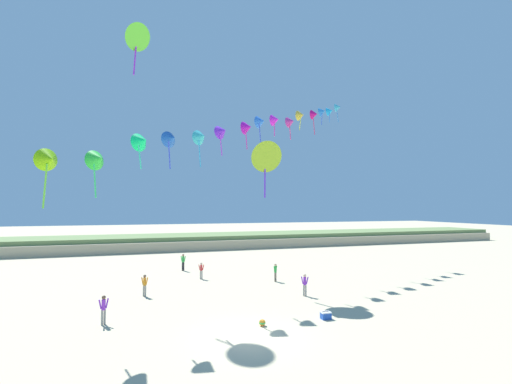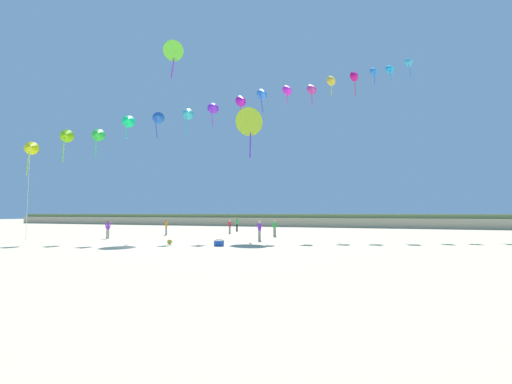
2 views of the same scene
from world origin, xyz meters
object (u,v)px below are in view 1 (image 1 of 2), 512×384
(person_mid_center, at_px, (104,308))
(beach_ball, at_px, (262,323))
(large_kite_low_lead, at_px, (265,156))
(person_far_center, at_px, (145,284))
(person_near_right, at_px, (183,261))
(person_far_right, at_px, (275,271))
(person_near_left, at_px, (305,283))
(beach_cooler, at_px, (326,315))
(person_far_left, at_px, (201,269))
(large_kite_mid_trail, at_px, (135,36))

(person_mid_center, bearing_deg, beach_ball, -18.93)
(large_kite_low_lead, bearing_deg, person_far_center, 178.16)
(person_near_right, distance_m, person_mid_center, 16.28)
(person_mid_center, height_order, person_far_right, person_mid_center)
(person_near_left, xyz_separation_m, beach_ball, (-5.02, -5.10, -0.76))
(person_far_right, distance_m, beach_cooler, 10.39)
(person_far_left, xyz_separation_m, person_far_center, (-4.87, -4.83, 0.05))
(person_near_right, xyz_separation_m, person_far_left, (1.18, -4.70, -0.13))
(person_far_left, bearing_deg, beach_ball, -84.01)
(person_far_right, relative_size, large_kite_low_lead, 0.32)
(person_mid_center, height_order, person_far_left, person_mid_center)
(person_far_right, distance_m, beach_ball, 11.38)
(person_near_right, xyz_separation_m, person_far_center, (-3.69, -9.53, -0.08))
(person_far_center, bearing_deg, large_kite_mid_trail, 114.42)
(person_near_left, height_order, person_near_right, person_near_right)
(person_near_right, distance_m, person_far_center, 10.22)
(beach_ball, bearing_deg, person_far_right, 65.63)
(person_near_right, height_order, person_mid_center, person_near_right)
(person_far_center, bearing_deg, person_mid_center, -110.57)
(large_kite_low_lead, bearing_deg, beach_ball, -109.96)
(person_near_right, xyz_separation_m, beach_cooler, (6.51, -18.08, -0.78))
(person_far_left, height_order, beach_ball, person_far_left)
(person_far_right, bearing_deg, person_near_right, 133.20)
(person_far_left, distance_m, beach_ball, 13.47)
(person_far_left, height_order, person_far_right, person_far_right)
(person_far_right, height_order, beach_ball, person_far_right)
(large_kite_low_lead, bearing_deg, person_far_left, 130.65)
(person_mid_center, xyz_separation_m, person_far_right, (13.09, 7.46, -0.02))
(person_near_left, distance_m, beach_cooler, 5.27)
(person_near_right, bearing_deg, beach_cooler, -70.20)
(beach_ball, bearing_deg, beach_cooler, 0.02)
(person_mid_center, xyz_separation_m, person_far_left, (7.00, 10.50, -0.06))
(person_far_center, height_order, large_kite_mid_trail, large_kite_mid_trail)
(beach_cooler, height_order, beach_ball, beach_cooler)
(person_far_center, height_order, beach_ball, person_far_center)
(person_near_right, distance_m, beach_ball, 18.29)
(beach_cooler, bearing_deg, person_mid_center, 166.85)
(person_far_right, relative_size, beach_cooler, 2.73)
(person_near_right, bearing_deg, person_far_center, -111.16)
(large_kite_low_lead, bearing_deg, person_near_right, 119.59)
(person_far_left, distance_m, person_far_right, 6.80)
(beach_cooler, bearing_deg, person_near_right, 109.80)
(person_near_right, height_order, person_far_right, person_near_right)
(person_mid_center, distance_m, large_kite_low_lead, 16.00)
(person_far_left, xyz_separation_m, large_kite_low_lead, (4.40, -5.13, 9.92))
(person_near_left, xyz_separation_m, large_kite_mid_trail, (-12.31, 5.68, 19.54))
(large_kite_mid_trail, bearing_deg, person_mid_center, -98.03)
(large_kite_low_lead, bearing_deg, person_far_right, 51.08)
(person_far_right, bearing_deg, person_mid_center, -150.31)
(person_near_right, distance_m, large_kite_low_lead, 14.96)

